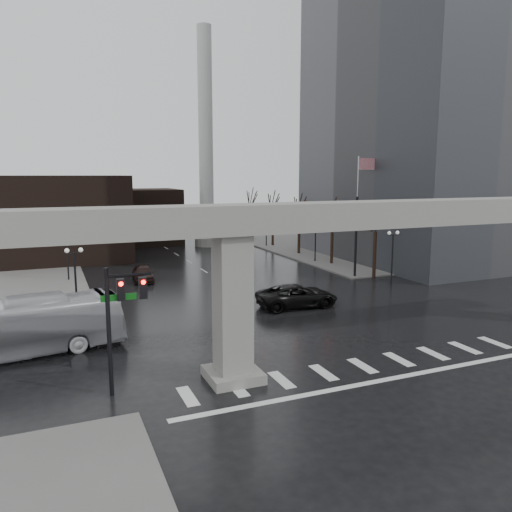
# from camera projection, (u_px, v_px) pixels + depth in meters

# --- Properties ---
(ground) EXTENTS (160.00, 160.00, 0.00)m
(ground) POSITION_uv_depth(u_px,v_px,m) (352.00, 359.00, 27.56)
(ground) COLOR black
(ground) RESTS_ON ground
(sidewalk_ne) EXTENTS (28.00, 36.00, 0.15)m
(sidewalk_ne) POSITION_uv_depth(u_px,v_px,m) (365.00, 247.00, 70.25)
(sidewalk_ne) COLOR slate
(sidewalk_ne) RESTS_ON ground
(elevated_guideway) EXTENTS (48.00, 2.60, 8.70)m
(elevated_guideway) POSITION_uv_depth(u_px,v_px,m) (376.00, 235.00, 26.93)
(elevated_guideway) COLOR gray
(elevated_guideway) RESTS_ON ground
(office_tower) EXTENTS (22.00, 26.00, 42.00)m
(office_tower) POSITION_uv_depth(u_px,v_px,m) (435.00, 81.00, 58.54)
(office_tower) COLOR slate
(office_tower) RESTS_ON ground
(building_far_left) EXTENTS (16.00, 14.00, 10.00)m
(building_far_left) POSITION_uv_depth(u_px,v_px,m) (57.00, 218.00, 59.60)
(building_far_left) COLOR black
(building_far_left) RESTS_ON ground
(building_far_mid) EXTENTS (10.00, 10.00, 8.00)m
(building_far_mid) POSITION_uv_depth(u_px,v_px,m) (143.00, 217.00, 73.45)
(building_far_mid) COLOR black
(building_far_mid) RESTS_ON ground
(smokestack) EXTENTS (3.60, 3.60, 30.00)m
(smokestack) POSITION_uv_depth(u_px,v_px,m) (206.00, 151.00, 69.55)
(smokestack) COLOR silver
(smokestack) RESTS_ON ground
(signal_mast_arm) EXTENTS (12.12, 0.43, 8.00)m
(signal_mast_arm) POSITION_uv_depth(u_px,v_px,m) (323.00, 220.00, 47.16)
(signal_mast_arm) COLOR black
(signal_mast_arm) RESTS_ON ground
(signal_left_pole) EXTENTS (2.30, 0.30, 6.00)m
(signal_left_pole) POSITION_uv_depth(u_px,v_px,m) (120.00, 309.00, 22.67)
(signal_left_pole) COLOR black
(signal_left_pole) RESTS_ON ground
(flagpole_assembly) EXTENTS (2.06, 0.12, 12.00)m
(flagpole_assembly) POSITION_uv_depth(u_px,v_px,m) (360.00, 199.00, 52.21)
(flagpole_assembly) COLOR silver
(flagpole_assembly) RESTS_ON ground
(lamp_right_0) EXTENTS (1.22, 0.32, 5.11)m
(lamp_right_0) POSITION_uv_depth(u_px,v_px,m) (393.00, 249.00, 44.90)
(lamp_right_0) COLOR black
(lamp_right_0) RESTS_ON ground
(lamp_right_1) EXTENTS (1.22, 0.32, 5.11)m
(lamp_right_1) POSITION_uv_depth(u_px,v_px,m) (316.00, 233.00, 57.64)
(lamp_right_1) COLOR black
(lamp_right_1) RESTS_ON ground
(lamp_right_2) EXTENTS (1.22, 0.32, 5.11)m
(lamp_right_2) POSITION_uv_depth(u_px,v_px,m) (266.00, 222.00, 70.37)
(lamp_right_2) COLOR black
(lamp_right_2) RESTS_ON ground
(lamp_left_0) EXTENTS (1.22, 0.32, 5.11)m
(lamp_left_0) POSITION_uv_depth(u_px,v_px,m) (75.00, 271.00, 34.57)
(lamp_left_0) COLOR black
(lamp_left_0) RESTS_ON ground
(lamp_left_1) EXTENTS (1.22, 0.32, 5.11)m
(lamp_left_1) POSITION_uv_depth(u_px,v_px,m) (67.00, 245.00, 47.30)
(lamp_left_1) COLOR black
(lamp_left_1) RESTS_ON ground
(lamp_left_2) EXTENTS (1.22, 0.32, 5.11)m
(lamp_left_2) POSITION_uv_depth(u_px,v_px,m) (62.00, 230.00, 60.04)
(lamp_left_2) COLOR black
(lamp_left_2) RESTS_ON ground
(tree_right_0) EXTENTS (1.09, 1.58, 7.50)m
(tree_right_0) POSITION_uv_depth(u_px,v_px,m) (375.00, 250.00, 49.06)
(tree_right_0) COLOR black
(tree_right_0) RESTS_ON ground
(tree_right_1) EXTENTS (1.09, 1.61, 7.67)m
(tree_right_1) POSITION_uv_depth(u_px,v_px,m) (332.00, 240.00, 56.33)
(tree_right_1) COLOR black
(tree_right_1) RESTS_ON ground
(tree_right_2) EXTENTS (1.10, 1.63, 7.85)m
(tree_right_2) POSITION_uv_depth(u_px,v_px,m) (299.00, 232.00, 63.59)
(tree_right_2) COLOR black
(tree_right_2) RESTS_ON ground
(tree_right_3) EXTENTS (1.11, 1.66, 8.02)m
(tree_right_3) POSITION_uv_depth(u_px,v_px,m) (273.00, 225.00, 70.86)
(tree_right_3) COLOR black
(tree_right_3) RESTS_ON ground
(tree_right_4) EXTENTS (1.12, 1.69, 8.19)m
(tree_right_4) POSITION_uv_depth(u_px,v_px,m) (252.00, 220.00, 78.13)
(tree_right_4) COLOR black
(tree_right_4) RESTS_ON ground
(pickup_truck) EXTENTS (6.47, 3.30, 1.75)m
(pickup_truck) POSITION_uv_depth(u_px,v_px,m) (297.00, 296.00, 38.40)
(pickup_truck) COLOR black
(pickup_truck) RESTS_ON ground
(city_bus) EXTENTS (12.01, 4.19, 3.28)m
(city_bus) POSITION_uv_depth(u_px,v_px,m) (15.00, 328.00, 27.77)
(city_bus) COLOR silver
(city_bus) RESTS_ON ground
(far_car) EXTENTS (2.26, 4.71, 1.55)m
(far_car) POSITION_uv_depth(u_px,v_px,m) (143.00, 273.00, 47.69)
(far_car) COLOR black
(far_car) RESTS_ON ground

